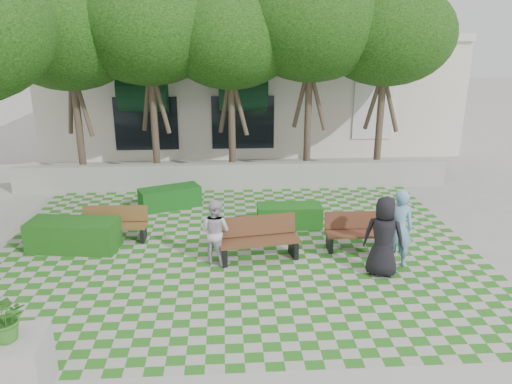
{
  "coord_description": "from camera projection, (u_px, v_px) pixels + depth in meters",
  "views": [
    {
      "loc": [
        -0.26,
        -10.5,
        5.37
      ],
      "look_at": [
        0.5,
        1.5,
        1.4
      ],
      "focal_mm": 35.0,
      "sensor_mm": 36.0,
      "label": 1
    }
  ],
  "objects": [
    {
      "name": "ground",
      "position": [
        239.0,
        269.0,
        11.65
      ],
      "size": [
        90.0,
        90.0,
        0.0
      ],
      "primitive_type": "plane",
      "color": "gray",
      "rests_on": "ground"
    },
    {
      "name": "lawn",
      "position": [
        238.0,
        251.0,
        12.59
      ],
      "size": [
        12.0,
        12.0,
        0.0
      ],
      "primitive_type": "plane",
      "color": "#2B721E",
      "rests_on": "ground"
    },
    {
      "name": "retaining_wall",
      "position": [
        233.0,
        176.0,
        17.38
      ],
      "size": [
        15.0,
        0.36,
        0.9
      ],
      "primitive_type": "cube",
      "color": "#9E9B93",
      "rests_on": "ground"
    },
    {
      "name": "bench_east",
      "position": [
        360.0,
        232.0,
        12.61
      ],
      "size": [
        1.79,
        0.64,
        0.93
      ],
      "rotation": [
        0.0,
        0.0,
        -0.03
      ],
      "color": "#512C1B",
      "rests_on": "ground"
    },
    {
      "name": "bench_mid",
      "position": [
        258.0,
        239.0,
        12.06
      ],
      "size": [
        2.04,
        0.96,
        1.03
      ],
      "rotation": [
        0.0,
        0.0,
        0.16
      ],
      "color": "#502F1B",
      "rests_on": "ground"
    },
    {
      "name": "bench_west",
      "position": [
        115.0,
        225.0,
        13.14
      ],
      "size": [
        1.72,
        0.61,
        0.89
      ],
      "rotation": [
        0.0,
        0.0,
        -0.03
      ],
      "color": "brown",
      "rests_on": "ground"
    },
    {
      "name": "hedge_midright",
      "position": [
        289.0,
        216.0,
        14.08
      ],
      "size": [
        1.82,
        0.76,
        0.63
      ],
      "primitive_type": "cube",
      "rotation": [
        0.0,
        0.0,
        -0.02
      ],
      "color": "#155015",
      "rests_on": "ground"
    },
    {
      "name": "hedge_midleft",
      "position": [
        170.0,
        198.0,
        15.56
      ],
      "size": [
        2.0,
        1.41,
        0.65
      ],
      "primitive_type": "cube",
      "rotation": [
        0.0,
        0.0,
        0.4
      ],
      "color": "#144C18",
      "rests_on": "ground"
    },
    {
      "name": "hedge_west",
      "position": [
        74.0,
        235.0,
        12.59
      ],
      "size": [
        2.31,
        1.17,
        0.77
      ],
      "primitive_type": "cube",
      "rotation": [
        0.0,
        0.0,
        -0.13
      ],
      "color": "#174A13",
      "rests_on": "ground"
    },
    {
      "name": "planter_front",
      "position": [
        12.0,
        354.0,
        7.51
      ],
      "size": [
        1.02,
        1.02,
        1.71
      ],
      "rotation": [
        0.0,
        0.0,
        0.07
      ],
      "color": "#9E9B93",
      "rests_on": "ground"
    },
    {
      "name": "person_blue",
      "position": [
        398.0,
        228.0,
        11.55
      ],
      "size": [
        0.76,
        0.57,
        1.89
      ],
      "primitive_type": "imported",
      "rotation": [
        0.0,
        0.0,
        2.95
      ],
      "color": "#6EA6C8",
      "rests_on": "ground"
    },
    {
      "name": "person_dark",
      "position": [
        384.0,
        237.0,
        11.14
      ],
      "size": [
        1.07,
        0.9,
        1.86
      ],
      "primitive_type": "imported",
      "rotation": [
        0.0,
        0.0,
        2.74
      ],
      "color": "black",
      "rests_on": "ground"
    },
    {
      "name": "person_white",
      "position": [
        215.0,
        232.0,
        11.76
      ],
      "size": [
        0.97,
        0.91,
        1.59
      ],
      "primitive_type": "imported",
      "rotation": [
        0.0,
        0.0,
        2.61
      ],
      "color": "silver",
      "rests_on": "ground"
    },
    {
      "name": "tree_row",
      "position": [
        172.0,
        34.0,
        15.55
      ],
      "size": [
        17.7,
        13.4,
        7.41
      ],
      "color": "#47382B",
      "rests_on": "ground"
    },
    {
      "name": "building",
      "position": [
        249.0,
        89.0,
        24.26
      ],
      "size": [
        18.0,
        8.92,
        5.15
      ],
      "color": "silver",
      "rests_on": "ground"
    }
  ]
}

